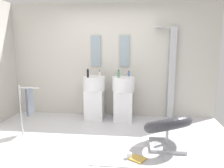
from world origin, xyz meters
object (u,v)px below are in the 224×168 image
object	(u,v)px
soap_bottle_black	(88,73)
soap_bottle_green	(119,74)
lounge_chair	(167,127)
soap_bottle_blue	(129,74)
soap_bottle_white	(100,74)
magazine_ochre	(138,159)
pedestal_sink_left	(94,96)
pedestal_sink_right	(123,97)
coffee_mug	(129,156)
shower_column	(171,71)
towel_rack	(28,102)

from	to	relation	value
soap_bottle_black	soap_bottle_green	world-z (taller)	soap_bottle_black
lounge_chair	soap_bottle_black	xyz separation A→B (m)	(-1.55, 1.12, 0.71)
soap_bottle_black	soap_bottle_blue	xyz separation A→B (m)	(0.87, 0.25, -0.03)
soap_bottle_black	soap_bottle_green	xyz separation A→B (m)	(0.65, 0.06, -0.01)
soap_bottle_white	soap_bottle_green	bearing A→B (deg)	-15.78
lounge_chair	soap_bottle_white	size ratio (longest dim) A/B	8.39
magazine_ochre	soap_bottle_green	bearing A→B (deg)	136.61
soap_bottle_green	pedestal_sink_left	bearing A→B (deg)	173.80
pedestal_sink_right	coffee_mug	distance (m)	1.76
lounge_chair	soap_bottle_white	bearing A→B (deg)	135.24
soap_bottle_blue	soap_bottle_white	distance (m)	0.64
shower_column	coffee_mug	world-z (taller)	shower_column
magazine_ochre	soap_bottle_black	xyz separation A→B (m)	(-1.07, 1.59, 1.04)
shower_column	soap_bottle_black	distance (m)	1.84
soap_bottle_blue	coffee_mug	bearing A→B (deg)	-87.62
lounge_chair	magazine_ochre	bearing A→B (deg)	-136.01
pedestal_sink_right	soap_bottle_green	size ratio (longest dim) A/B	6.50
pedestal_sink_right	soap_bottle_white	distance (m)	0.73
lounge_chair	shower_column	bearing A→B (deg)	80.27
magazine_ochre	coffee_mug	distance (m)	0.13
pedestal_sink_left	soap_bottle_green	world-z (taller)	soap_bottle_green
towel_rack	lounge_chair	bearing A→B (deg)	-5.54
pedestal_sink_left	magazine_ochre	bearing A→B (deg)	-60.67
soap_bottle_black	magazine_ochre	bearing A→B (deg)	-56.02
shower_column	towel_rack	bearing A→B (deg)	-155.27
soap_bottle_white	soap_bottle_green	world-z (taller)	soap_bottle_green
soap_bottle_white	soap_bottle_blue	bearing A→B (deg)	6.12
shower_column	magazine_ochre	world-z (taller)	shower_column
pedestal_sink_left	magazine_ochre	distance (m)	2.03
soap_bottle_green	coffee_mug	bearing A→B (deg)	-79.86
coffee_mug	soap_bottle_white	size ratio (longest dim) A/B	0.66
pedestal_sink_left	magazine_ochre	xyz separation A→B (m)	(0.96, -1.71, -0.51)
shower_column	soap_bottle_white	xyz separation A→B (m)	(-1.58, -0.19, -0.05)
shower_column	soap_bottle_white	size ratio (longest dim) A/B	15.95
magazine_ochre	pedestal_sink_left	bearing A→B (deg)	151.83
coffee_mug	soap_bottle_blue	distance (m)	2.06
pedestal_sink_right	towel_rack	size ratio (longest dim) A/B	1.13
soap_bottle_black	soap_bottle_white	world-z (taller)	soap_bottle_black
pedestal_sink_left	shower_column	distance (m)	1.80
lounge_chair	pedestal_sink_right	bearing A→B (deg)	122.32
lounge_chair	coffee_mug	xyz separation A→B (m)	(-0.60, -0.44, -0.30)
lounge_chair	soap_bottle_black	size ratio (longest dim) A/B	5.83
towel_rack	soap_bottle_white	xyz separation A→B (m)	(1.16, 1.07, 0.40)
magazine_ochre	soap_bottle_green	size ratio (longest dim) A/B	1.27
pedestal_sink_left	towel_rack	size ratio (longest dim) A/B	1.13
soap_bottle_black	towel_rack	bearing A→B (deg)	-136.29
coffee_mug	magazine_ochre	bearing A→B (deg)	-10.68
soap_bottle_white	soap_bottle_green	distance (m)	0.44
magazine_ochre	soap_bottle_blue	bearing A→B (deg)	128.69
towel_rack	soap_bottle_green	world-z (taller)	soap_bottle_green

